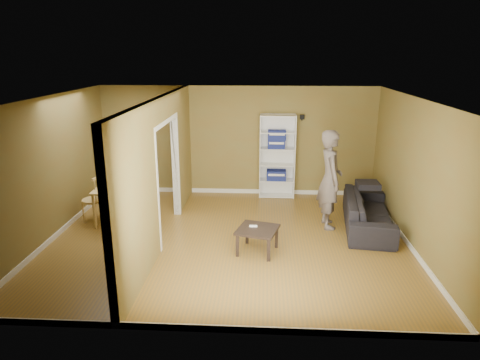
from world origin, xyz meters
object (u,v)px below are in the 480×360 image
object	(u,v)px
chair_left	(93,199)
chair_far	(137,189)
bookshelf	(277,156)
person	(331,171)
coffee_table	(257,232)
chair_near	(120,212)
dining_table	(126,191)
sofa	(369,207)

from	to	relation	value
chair_left	chair_far	world-z (taller)	chair_far
bookshelf	chair_left	size ratio (longest dim) A/B	1.99
person	bookshelf	bearing A→B (deg)	22.50
coffee_table	chair_left	bearing A→B (deg)	160.28
bookshelf	chair_near	xyz separation A→B (m)	(-2.99, -2.54, -0.50)
person	chair_left	xyz separation A→B (m)	(-4.73, -0.04, -0.65)
dining_table	chair_near	bearing A→B (deg)	-82.83
bookshelf	sofa	bearing A→B (deg)	-46.74
coffee_table	chair_far	xyz separation A→B (m)	(-2.65, 1.87, 0.13)
dining_table	chair_far	xyz separation A→B (m)	(0.02, 0.67, -0.16)
sofa	chair_near	distance (m)	4.80
chair_near	chair_far	size ratio (longest dim) A/B	0.97
person	coffee_table	size ratio (longest dim) A/B	3.48
chair_left	chair_near	bearing A→B (deg)	67.60
chair_left	dining_table	bearing A→B (deg)	108.06
sofa	dining_table	size ratio (longest dim) A/B	1.86
person	chair_left	distance (m)	4.77
chair_far	chair_near	bearing A→B (deg)	88.97
coffee_table	chair_far	size ratio (longest dim) A/B	0.65
coffee_table	chair_near	xyz separation A→B (m)	(-2.59, 0.54, 0.12)
person	chair_near	xyz separation A→B (m)	(-3.97, -0.70, -0.65)
person	coffee_table	world-z (taller)	person
dining_table	chair_near	size ratio (longest dim) A/B	1.22
bookshelf	dining_table	distance (m)	3.62
person	dining_table	distance (m)	4.08
person	coffee_table	bearing A→B (deg)	126.51
chair_left	sofa	bearing A→B (deg)	108.70
coffee_table	chair_far	world-z (taller)	chair_far
bookshelf	dining_table	size ratio (longest dim) A/B	1.66
bookshelf	chair_far	xyz separation A→B (m)	(-3.05, -1.21, -0.48)
coffee_table	chair_near	distance (m)	2.65
coffee_table	sofa	bearing A→B (deg)	29.35
chair_far	person	bearing A→B (deg)	167.46
bookshelf	chair_far	distance (m)	3.32
sofa	coffee_table	xyz separation A→B (m)	(-2.16, -1.21, -0.05)
sofa	bookshelf	size ratio (longest dim) A/B	1.12
bookshelf	chair_near	bearing A→B (deg)	-139.66
chair_left	chair_near	size ratio (longest dim) A/B	1.02
sofa	person	xyz separation A→B (m)	(-0.78, 0.03, 0.72)
sofa	coffee_table	bearing A→B (deg)	126.71
sofa	dining_table	xyz separation A→B (m)	(-4.83, -0.02, 0.24)
coffee_table	dining_table	xyz separation A→B (m)	(-2.67, 1.19, 0.29)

